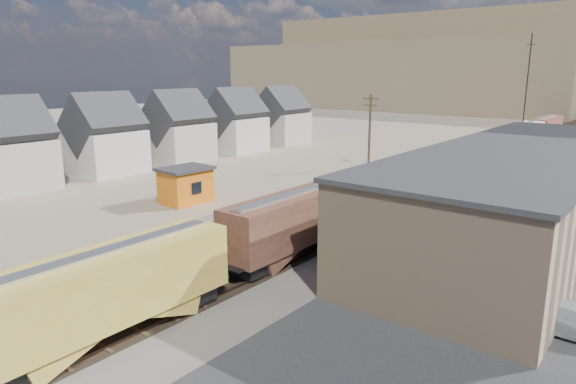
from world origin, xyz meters
The scene contains 10 objects.
ground centered at (0.00, 0.00, 0.00)m, with size 300.00×300.00×0.00m, color #6B6356.
ballast_bed centered at (0.00, 50.00, 0.03)m, with size 18.00×200.00×0.06m, color #4C4742.
dirt_yard centered at (-20.00, 40.00, 0.01)m, with size 24.00×180.00×0.03m, color #83725A.
rail_tracks centered at (-0.55, 50.00, 0.11)m, with size 11.40×200.00×0.24m.
freight_train centered at (3.80, 32.76, 2.79)m, with size 3.00×119.74×4.46m.
warehouse centered at (14.98, 25.00, 3.65)m, with size 12.40×40.40×7.25m.
utility_pole_north centered at (-8.50, 42.00, 5.30)m, with size 2.20×0.32×10.00m.
radio_mast centered at (6.00, 60.00, 9.12)m, with size 1.20×0.16×18.00m.
townhouse_row centered at (-34.00, 25.00, 4.34)m, with size 8.15×68.16×10.47m.
maintenance_shed centered at (-14.15, 15.11, 1.87)m, with size 4.15×5.22×3.66m.
Camera 1 is at (24.88, -17.94, 13.04)m, focal length 32.00 mm.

